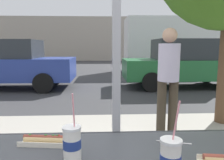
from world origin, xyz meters
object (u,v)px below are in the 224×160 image
at_px(soda_cup_right, 170,159).
at_px(hotdog_tray_far, 46,140).
at_px(box_truck, 181,43).
at_px(parked_car_green, 184,63).
at_px(soda_cup_left, 72,143).
at_px(pedestrian, 168,75).
at_px(parked_car_blue, 8,64).

height_order(soda_cup_right, hotdog_tray_far, soda_cup_right).
bearing_deg(box_truck, soda_cup_right, -109.96).
xyz_separation_m(hotdog_tray_far, parked_car_green, (3.27, 6.67, -0.08)).
bearing_deg(soda_cup_right, box_truck, 70.04).
bearing_deg(soda_cup_left, parked_car_green, 65.68).
distance_m(soda_cup_right, pedestrian, 2.57).
bearing_deg(pedestrian, box_truck, 69.22).
relative_size(parked_car_green, pedestrian, 2.61).
bearing_deg(parked_car_green, soda_cup_right, -110.94).
xyz_separation_m(soda_cup_left, parked_car_green, (3.10, 6.85, -0.14)).
relative_size(soda_cup_left, hotdog_tray_far, 1.14).
bearing_deg(box_truck, hotdog_tray_far, -113.00).
distance_m(parked_car_blue, parked_car_green, 6.19).
height_order(hotdog_tray_far, parked_car_green, parked_car_green).
relative_size(soda_cup_right, pedestrian, 0.20).
bearing_deg(pedestrian, soda_cup_left, -116.60).
bearing_deg(pedestrian, soda_cup_right, -106.69).
bearing_deg(parked_car_blue, pedestrian, -47.12).
bearing_deg(parked_car_blue, box_truck, 32.19).
height_order(soda_cup_left, box_truck, box_truck).
height_order(hotdog_tray_far, box_truck, box_truck).
xyz_separation_m(hotdog_tray_far, parked_car_blue, (-2.92, 6.67, -0.08)).
distance_m(soda_cup_left, pedestrian, 2.56).
bearing_deg(soda_cup_right, pedestrian, 73.31).
height_order(soda_cup_left, soda_cup_right, soda_cup_right).
bearing_deg(box_truck, parked_car_blue, -147.81).
relative_size(soda_cup_left, pedestrian, 0.20).
xyz_separation_m(box_truck, pedestrian, (-3.61, -9.50, -0.62)).
distance_m(soda_cup_right, parked_car_blue, 7.85).
xyz_separation_m(soda_cup_right, parked_car_green, (2.69, 7.03, -0.15)).
distance_m(parked_car_green, box_truck, 5.27).
height_order(hotdog_tray_far, parked_car_blue, parked_car_blue).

